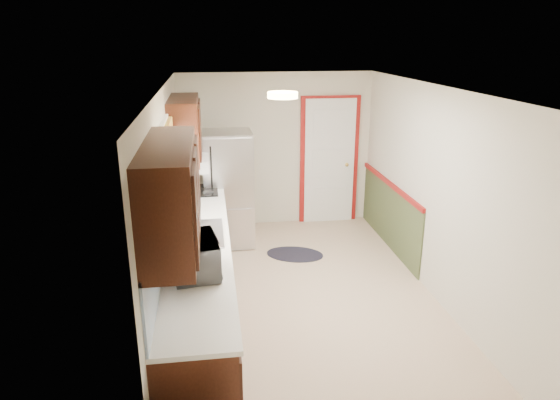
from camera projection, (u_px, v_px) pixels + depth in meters
name	position (u px, v px, depth m)	size (l,w,h in m)	color
room_shell	(307.00, 200.00, 5.48)	(3.20, 5.20, 2.52)	#CAAD8E
kitchen_run	(194.00, 249.00, 5.16)	(0.63, 4.00, 2.20)	black
back_wall_trim	(342.00, 172.00, 7.79)	(1.12, 2.30, 2.08)	maroon
ceiling_fixture	(283.00, 95.00, 4.88)	(0.30, 0.30, 0.06)	#FFD88C
microwave	(195.00, 252.00, 4.30)	(0.58, 0.32, 0.39)	white
refrigerator	(228.00, 189.00, 7.13)	(0.70, 0.70, 1.66)	#B7B7BC
rug	(295.00, 254.00, 6.97)	(0.79, 0.51, 0.01)	black
cooktop	(200.00, 190.00, 6.66)	(0.48, 0.57, 0.02)	black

